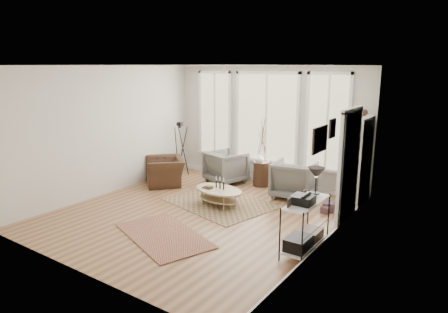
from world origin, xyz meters
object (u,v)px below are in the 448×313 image
Objects in this scene: low_shelf at (306,221)px; armchair_right at (294,179)px; bookcase at (359,163)px; accent_chair at (165,171)px; side_table at (262,153)px; armchair_left at (226,167)px; coffee_table at (218,193)px.

armchair_right is (-1.29, 2.36, -0.09)m from low_shelf.
bookcase is 4.59m from accent_chair.
side_table is (-2.38, 0.21, -0.14)m from bookcase.
armchair_left is (-3.20, 2.47, -0.11)m from low_shelf.
bookcase reaches higher than low_shelf.
coffee_table is 1.35× the size of armchair_right.
low_shelf is at bearing -22.13° from coffee_table.
accent_chair is (-2.00, 0.53, 0.05)m from coffee_table.
coffee_table is at bearing 44.22° from armchair_right.
bookcase is at bearing 54.30° from accent_chair.
low_shelf is 4.62m from accent_chair.
low_shelf reaches higher than armchair_left.
armchair_left is at bearing -163.25° from side_table.
low_shelf is 2.69m from armchair_right.
accent_chair is (-4.37, 1.49, -0.18)m from low_shelf.
coffee_table is 1.72m from armchair_left.
bookcase reaches higher than accent_chair.
low_shelf reaches higher than armchair_right.
coffee_table is at bearing 136.88° from armchair_left.
coffee_table is 1.40× the size of armchair_left.
side_table is at bearing 88.58° from coffee_table.
armchair_right is (1.08, 1.40, 0.14)m from coffee_table.
side_table reaches higher than armchair_left.
bookcase is 2.25× the size of armchair_right.
bookcase is 1.67× the size of coffee_table.
side_table is at bearing -27.58° from armchair_right.
armchair_left is 1.00m from side_table.
armchair_right is at bearing 57.04° from accent_chair.
coffee_table is 1.21× the size of accent_chair.
armchair_right is 1.17m from side_table.
low_shelf is at bearing -91.28° from bookcase.
armchair_left reaches higher than coffee_table.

